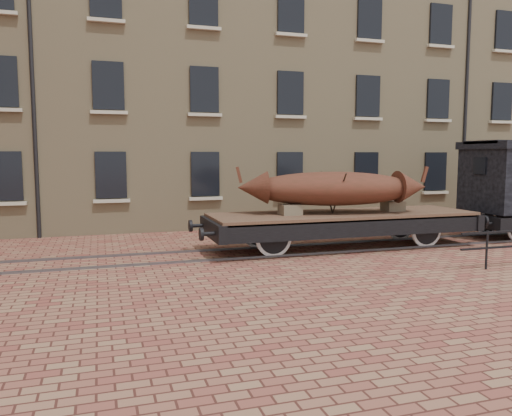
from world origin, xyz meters
name	(u,v)px	position (x,y,z in m)	size (l,w,h in m)	color
ground	(317,249)	(0.00, 0.00, 0.00)	(90.00, 90.00, 0.00)	brown
warehouse_cream	(291,74)	(3.00, 9.99, 7.00)	(40.00, 10.19, 14.00)	tan
rail_track	(317,248)	(0.00, 0.00, 0.03)	(30.00, 1.52, 0.06)	#59595E
flatcar_wagon	(343,220)	(0.87, 0.00, 0.89)	(9.47, 2.57, 1.43)	brown
iron_boat	(333,188)	(0.50, 0.00, 1.89)	(5.99, 2.80, 1.47)	#59281C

